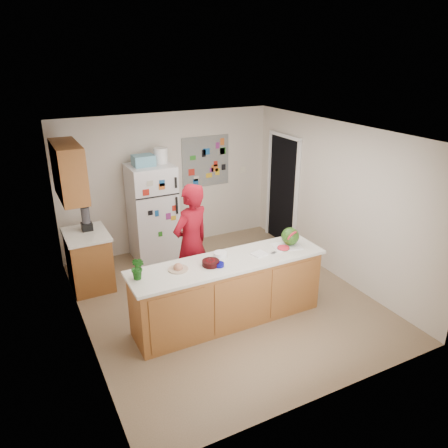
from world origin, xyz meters
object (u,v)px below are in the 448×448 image
cherry_bowl (211,263)px  person (191,244)px  refrigerator (153,213)px  watermelon (290,236)px

cherry_bowl → person: bearing=85.7°
cherry_bowl → refrigerator: bearing=89.6°
cherry_bowl → watermelon: bearing=2.3°
refrigerator → cherry_bowl: bearing=-90.4°
person → watermelon: size_ratio=7.14×
refrigerator → person: (0.04, -1.63, 0.05)m
refrigerator → cherry_bowl: 2.40m
watermelon → cherry_bowl: 1.27m
refrigerator → cherry_bowl: (-0.02, -2.40, 0.11)m
watermelon → person: bearing=149.3°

